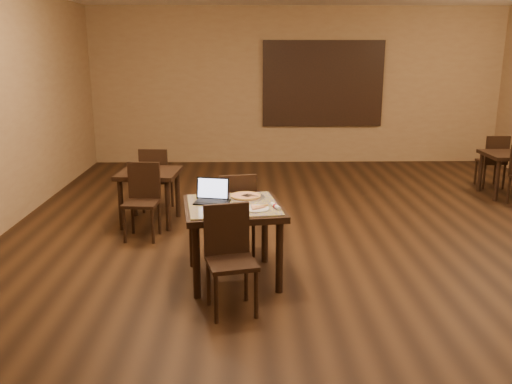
{
  "coord_description": "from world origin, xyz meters",
  "views": [
    {
      "loc": [
        -1.01,
        -5.71,
        2.19
      ],
      "look_at": [
        -0.91,
        -0.61,
        0.85
      ],
      "focal_mm": 38.0,
      "sensor_mm": 36.0,
      "label": 1
    }
  ],
  "objects_px": {
    "other_table_a": "(509,160)",
    "other_table_a_chair_far": "(494,158)",
    "chair_main_near": "(229,252)",
    "tiled_table": "(233,215)",
    "pizza_pan": "(245,197)",
    "other_table_b": "(149,180)",
    "laptop": "(212,196)",
    "chair_main_far": "(236,210)",
    "other_table_b_chair_near": "(143,196)",
    "other_table_b_chair_far": "(156,176)"
  },
  "relations": [
    {
      "from": "pizza_pan",
      "to": "other_table_b_chair_far",
      "type": "distance_m",
      "value": 2.44
    },
    {
      "from": "pizza_pan",
      "to": "other_table_a_chair_far",
      "type": "distance_m",
      "value": 5.2
    },
    {
      "from": "chair_main_near",
      "to": "other_table_a",
      "type": "xyz_separation_m",
      "value": [
        4.15,
        3.66,
        0.04
      ]
    },
    {
      "from": "tiled_table",
      "to": "other_table_a",
      "type": "relative_size",
      "value": 1.44
    },
    {
      "from": "tiled_table",
      "to": "chair_main_far",
      "type": "relative_size",
      "value": 1.12
    },
    {
      "from": "tiled_table",
      "to": "other_table_a",
      "type": "xyz_separation_m",
      "value": [
        4.13,
        3.04,
        -0.1
      ]
    },
    {
      "from": "other_table_a_chair_far",
      "to": "chair_main_near",
      "type": "bearing_deg",
      "value": 44.63
    },
    {
      "from": "pizza_pan",
      "to": "other_table_b",
      "type": "relative_size",
      "value": 0.48
    },
    {
      "from": "tiled_table",
      "to": "other_table_b_chair_far",
      "type": "bearing_deg",
      "value": 107.6
    },
    {
      "from": "other_table_b",
      "to": "other_table_b_chair_far",
      "type": "bearing_deg",
      "value": 95.51
    },
    {
      "from": "chair_main_near",
      "to": "other_table_b_chair_near",
      "type": "relative_size",
      "value": 1.03
    },
    {
      "from": "other_table_a",
      "to": "other_table_a_chair_far",
      "type": "xyz_separation_m",
      "value": [
        0.0,
        0.51,
        -0.07
      ]
    },
    {
      "from": "other_table_a_chair_far",
      "to": "other_table_b",
      "type": "height_order",
      "value": "other_table_a_chair_far"
    },
    {
      "from": "tiled_table",
      "to": "laptop",
      "type": "relative_size",
      "value": 2.87
    },
    {
      "from": "other_table_a_chair_far",
      "to": "other_table_b_chair_far",
      "type": "bearing_deg",
      "value": 12.65
    },
    {
      "from": "chair_main_far",
      "to": "other_table_b_chair_far",
      "type": "xyz_separation_m",
      "value": [
        -1.14,
        1.7,
        -0.02
      ]
    },
    {
      "from": "other_table_a_chair_far",
      "to": "other_table_a",
      "type": "bearing_deg",
      "value": 89.47
    },
    {
      "from": "chair_main_far",
      "to": "tiled_table",
      "type": "bearing_deg",
      "value": 76.33
    },
    {
      "from": "tiled_table",
      "to": "pizza_pan",
      "type": "height_order",
      "value": "pizza_pan"
    },
    {
      "from": "other_table_b",
      "to": "chair_main_far",
      "type": "bearing_deg",
      "value": -41.42
    },
    {
      "from": "chair_main_near",
      "to": "other_table_b_chair_far",
      "type": "xyz_separation_m",
      "value": [
        -1.1,
        2.94,
        -0.01
      ]
    },
    {
      "from": "pizza_pan",
      "to": "other_table_a",
      "type": "bearing_deg",
      "value": 34.88
    },
    {
      "from": "tiled_table",
      "to": "pizza_pan",
      "type": "relative_size",
      "value": 2.71
    },
    {
      "from": "other_table_a_chair_far",
      "to": "other_table_b_chair_near",
      "type": "bearing_deg",
      "value": 22.94
    },
    {
      "from": "chair_main_far",
      "to": "laptop",
      "type": "bearing_deg",
      "value": 55.2
    },
    {
      "from": "other_table_b_chair_far",
      "to": "chair_main_near",
      "type": "bearing_deg",
      "value": 115.28
    },
    {
      "from": "other_table_b",
      "to": "other_table_b_chair_near",
      "type": "xyz_separation_m",
      "value": [
        0.01,
        -0.52,
        -0.07
      ]
    },
    {
      "from": "laptop",
      "to": "other_table_b",
      "type": "height_order",
      "value": "laptop"
    },
    {
      "from": "chair_main_near",
      "to": "other_table_a_chair_far",
      "type": "height_order",
      "value": "chair_main_near"
    },
    {
      "from": "other_table_a",
      "to": "other_table_a_chair_far",
      "type": "relative_size",
      "value": 0.83
    },
    {
      "from": "pizza_pan",
      "to": "other_table_a",
      "type": "xyz_separation_m",
      "value": [
        4.01,
        2.8,
        -0.21
      ]
    },
    {
      "from": "chair_main_far",
      "to": "other_table_b",
      "type": "xyz_separation_m",
      "value": [
        -1.13,
        1.18,
        0.05
      ]
    },
    {
      "from": "other_table_b",
      "to": "pizza_pan",
      "type": "bearing_deg",
      "value": -46.88
    },
    {
      "from": "chair_main_far",
      "to": "pizza_pan",
      "type": "distance_m",
      "value": 0.46
    },
    {
      "from": "laptop",
      "to": "other_table_a_chair_far",
      "type": "distance_m",
      "value": 5.54
    },
    {
      "from": "other_table_b",
      "to": "other_table_b_chair_near",
      "type": "relative_size",
      "value": 0.89
    },
    {
      "from": "chair_main_far",
      "to": "other_table_a_chair_far",
      "type": "height_order",
      "value": "chair_main_far"
    },
    {
      "from": "laptop",
      "to": "other_table_b_chair_near",
      "type": "xyz_separation_m",
      "value": [
        -0.91,
        1.17,
        -0.32
      ]
    },
    {
      "from": "chair_main_near",
      "to": "laptop",
      "type": "distance_m",
      "value": 0.8
    },
    {
      "from": "other_table_b",
      "to": "other_table_b_chair_near",
      "type": "bearing_deg",
      "value": -84.49
    },
    {
      "from": "pizza_pan",
      "to": "other_table_b_chair_near",
      "type": "relative_size",
      "value": 0.43
    },
    {
      "from": "other_table_a",
      "to": "other_table_b_chair_far",
      "type": "distance_m",
      "value": 5.3
    },
    {
      "from": "other_table_b",
      "to": "other_table_b_chair_far",
      "type": "xyz_separation_m",
      "value": [
        -0.01,
        0.52,
        -0.07
      ]
    },
    {
      "from": "tiled_table",
      "to": "other_table_a",
      "type": "distance_m",
      "value": 5.13
    },
    {
      "from": "chair_main_near",
      "to": "pizza_pan",
      "type": "distance_m",
      "value": 0.91
    },
    {
      "from": "chair_main_near",
      "to": "other_table_a",
      "type": "relative_size",
      "value": 1.27
    },
    {
      "from": "chair_main_far",
      "to": "chair_main_near",
      "type": "bearing_deg",
      "value": 76.22
    },
    {
      "from": "pizza_pan",
      "to": "other_table_a",
      "type": "distance_m",
      "value": 4.89
    },
    {
      "from": "chair_main_near",
      "to": "chair_main_far",
      "type": "height_order",
      "value": "chair_main_far"
    },
    {
      "from": "other_table_a",
      "to": "other_table_b",
      "type": "bearing_deg",
      "value": -167.18
    }
  ]
}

